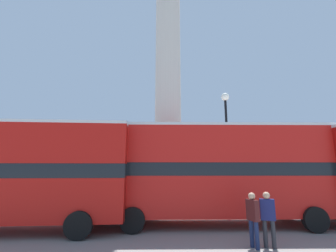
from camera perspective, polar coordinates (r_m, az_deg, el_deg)
The scene contains 8 objects.
ground_plane at distance 16.04m, azimuth 0.00°, elevation -19.78°, with size 200.00×200.00×0.00m, color gray.
monument_column at distance 16.60m, azimuth 0.00°, elevation 6.49°, with size 5.03×5.03×21.66m.
bus_b at distance 10.97m, azimuth 11.93°, elevation -10.74°, with size 10.53×3.13×4.48m.
bus_c at distance 11.89m, azimuth -36.48°, elevation -9.10°, with size 10.55×3.07×4.38m.
equestrian_statue at distance 24.18m, azimuth 26.74°, elevation -11.07°, with size 3.37×2.41×6.55m.
street_lamp at distance 13.28m, azimuth 14.82°, elevation -3.49°, with size 0.46×0.46×6.92m.
pedestrian_near_lamp at distance 8.37m, azimuth 20.78°, elevation -20.67°, with size 0.30×0.48×1.72m.
pedestrian_by_plinth at distance 8.56m, azimuth 24.03°, elevation -20.10°, with size 0.49×0.33×1.74m.
Camera 1 is at (-0.82, -15.82, 2.49)m, focal length 24.00 mm.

